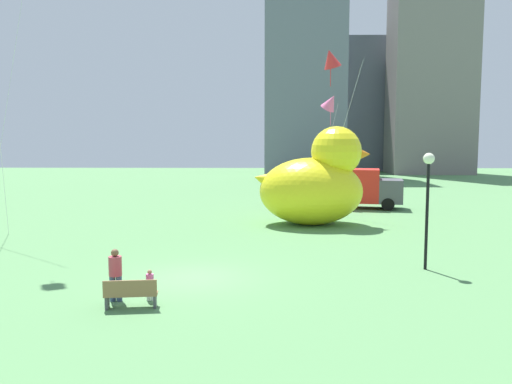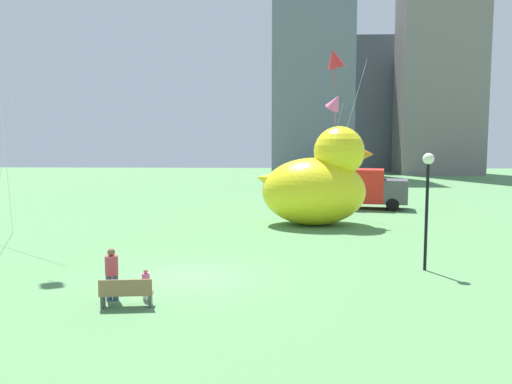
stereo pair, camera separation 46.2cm
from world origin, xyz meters
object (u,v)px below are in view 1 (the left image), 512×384
Objects in this scene: lamppost at (428,183)px; box_truck at (358,188)px; person_adult at (115,272)px; giant_inflatable_duck at (315,183)px; kite_red at (331,59)px; park_bench at (131,293)px; person_child at (150,284)px; kite_pink at (331,102)px.

lamppost reaches higher than box_truck.
person_adult is 0.37× the size of lamppost.
kite_red is at bearing 66.31° from giant_inflatable_duck.
person_child is (0.41, 0.78, 0.08)m from park_bench.
box_truck is at bearing 64.69° from person_child.
lamppost is at bearing 20.93° from person_adult.
lamppost is at bearing -80.41° from kite_red.
kite_red is (1.12, 2.55, 7.51)m from giant_inflatable_duck.
giant_inflatable_duck is 0.65× the size of kite_red.
person_adult reaches higher than person_child.
box_truck is (10.38, 21.96, 0.89)m from person_child.
box_truck is 0.73× the size of kite_pink.
kite_pink is (1.89, 8.57, 5.26)m from giant_inflatable_duck.
box_truck is (3.84, 7.36, -1.02)m from giant_inflatable_duck.
kite_pink reaches higher than person_adult.
lamppost is 19.60m from kite_pink.
kite_red reaches higher than lamppost.
person_adult is 26.00m from kite_pink.
park_bench is 0.19× the size of kite_pink.
box_truck reaches higher than park_bench.
kite_red is (-2.72, -4.81, 8.53)m from box_truck.
kite_pink reaches higher than box_truck.
lamppost reaches higher than park_bench.
lamppost is 17.95m from box_truck.
giant_inflatable_duck is 8.01m from kite_red.
box_truck is at bearing 62.42° from giant_inflatable_duck.
kite_pink is at bearing 94.30° from lamppost.
giant_inflatable_duck reaches higher than park_bench.
giant_inflatable_duck reaches higher than person_adult.
person_adult is 21.31m from kite_red.
giant_inflatable_duck is 1.54× the size of lamppost.
park_bench is 0.36× the size of lamppost.
box_truck is 6.68m from kite_pink.
kite_red reaches higher than park_bench.
person_child is at bearing -114.06° from kite_red.
kite_pink is at bearing 70.02° from person_child.
kite_red is (8.07, 17.93, 9.50)m from park_bench.
giant_inflatable_duck reaches higher than person_child.
park_bench is 0.15× the size of kite_red.
box_truck is at bearing 88.32° from lamppost.
park_bench is 25.19m from box_truck.
park_bench is 1.07m from person_adult.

